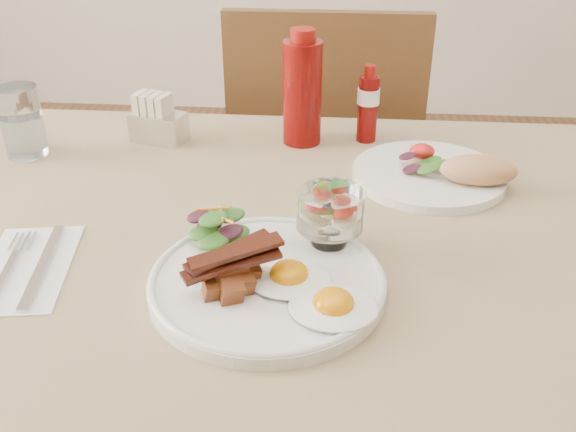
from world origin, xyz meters
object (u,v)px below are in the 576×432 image
object	(u,v)px
fruit_cup	(330,210)
sugar_caddy	(157,122)
chair_far	(324,172)
hot_sauce_bottle	(368,105)
water_glass	(23,125)
main_plate	(267,283)
second_plate	(441,172)
table	(311,288)
ketchup_bottle	(302,91)

from	to	relation	value
fruit_cup	sugar_caddy	distance (m)	0.46
chair_far	hot_sauce_bottle	world-z (taller)	chair_far
chair_far	water_glass	xyz separation A→B (m)	(-0.50, -0.44, 0.28)
water_glass	chair_far	bearing A→B (deg)	41.30
chair_far	main_plate	xyz separation A→B (m)	(-0.05, -0.79, 0.24)
second_plate	main_plate	bearing A→B (deg)	-128.26
table	hot_sauce_bottle	distance (m)	0.38
table	second_plate	size ratio (longest dim) A/B	5.40
chair_far	main_plate	distance (m)	0.83
second_plate	table	bearing A→B (deg)	-137.22
table	water_glass	distance (m)	0.56
main_plate	sugar_caddy	xyz separation A→B (m)	(-0.24, 0.43, 0.03)
chair_far	sugar_caddy	bearing A→B (deg)	-128.54
main_plate	fruit_cup	size ratio (longest dim) A/B	3.25
ketchup_bottle	hot_sauce_bottle	xyz separation A→B (m)	(0.11, 0.02, -0.03)
chair_far	ketchup_bottle	world-z (taller)	ketchup_bottle
water_glass	table	bearing A→B (deg)	-24.48
hot_sauce_bottle	sugar_caddy	world-z (taller)	hot_sauce_bottle
chair_far	hot_sauce_bottle	distance (m)	0.45
sugar_caddy	table	bearing A→B (deg)	-29.96
fruit_cup	hot_sauce_bottle	distance (m)	0.38
table	sugar_caddy	distance (m)	0.44
chair_far	fruit_cup	bearing A→B (deg)	-88.14
second_plate	hot_sauce_bottle	size ratio (longest dim) A/B	1.81
main_plate	chair_far	bearing A→B (deg)	86.53
sugar_caddy	water_glass	world-z (taller)	water_glass
table	sugar_caddy	bearing A→B (deg)	133.89
chair_far	ketchup_bottle	size ratio (longest dim) A/B	4.67
table	main_plate	world-z (taller)	main_plate
hot_sauce_bottle	chair_far	bearing A→B (deg)	103.52
main_plate	second_plate	distance (m)	0.39
chair_far	fruit_cup	size ratio (longest dim) A/B	10.81
second_plate	ketchup_bottle	distance (m)	0.28
second_plate	hot_sauce_bottle	distance (m)	0.20
table	ketchup_bottle	world-z (taller)	ketchup_bottle
second_plate	water_glass	bearing A→B (deg)	175.87
main_plate	ketchup_bottle	bearing A→B (deg)	88.28
table	fruit_cup	world-z (taller)	fruit_cup
ketchup_bottle	second_plate	bearing A→B (deg)	-32.04
main_plate	sugar_caddy	bearing A→B (deg)	119.49
table	ketchup_bottle	distance (m)	0.37
table	main_plate	xyz separation A→B (m)	(-0.05, -0.13, 0.10)
main_plate	hot_sauce_bottle	bearing A→B (deg)	74.52
fruit_cup	second_plate	size ratio (longest dim) A/B	0.35
main_plate	table	bearing A→B (deg)	69.23
fruit_cup	water_glass	bearing A→B (deg)	152.65
main_plate	second_plate	world-z (taller)	second_plate
main_plate	fruit_cup	world-z (taller)	fruit_cup
fruit_cup	ketchup_bottle	distance (m)	0.37
ketchup_bottle	sugar_caddy	xyz separation A→B (m)	(-0.25, -0.02, -0.06)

